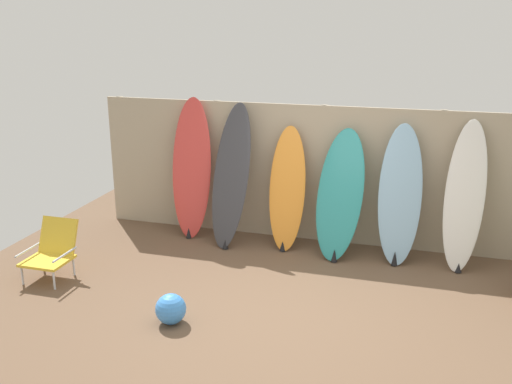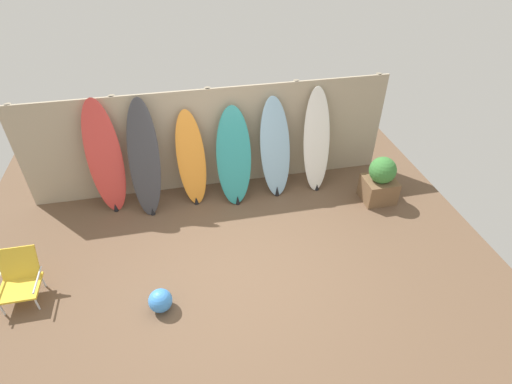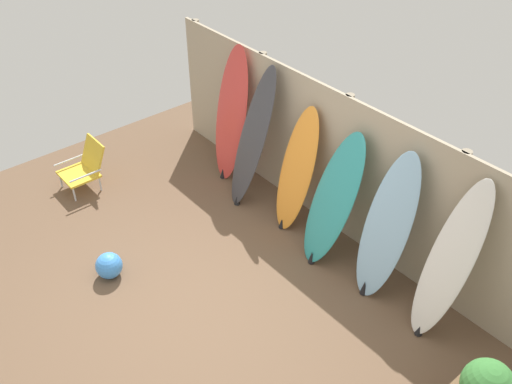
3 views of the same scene
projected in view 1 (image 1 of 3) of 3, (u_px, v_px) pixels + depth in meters
ground at (285, 309)px, 5.82m from camera, size 7.68×7.68×0.00m
fence_back at (322, 175)px, 7.40m from camera, size 6.08×0.11×1.80m
surfboard_red_0 at (192, 169)px, 7.58m from camera, size 0.57×0.47×1.86m
surfboard_charcoal_1 at (231, 176)px, 7.31m from camera, size 0.57×0.70×1.82m
surfboard_orange_2 at (287, 190)px, 7.23m from camera, size 0.50×0.54×1.55m
surfboard_teal_3 at (340, 195)px, 6.96m from camera, size 0.65×0.71×1.57m
surfboard_skyblue_4 at (400, 196)px, 6.80m from camera, size 0.53×0.55×1.66m
surfboard_white_5 at (465, 197)px, 6.63m from camera, size 0.51×0.63×1.73m
beach_chair at (52, 250)px, 6.48m from camera, size 0.50×0.56×0.65m
beach_ball at (171, 309)px, 5.52m from camera, size 0.30×0.30×0.30m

